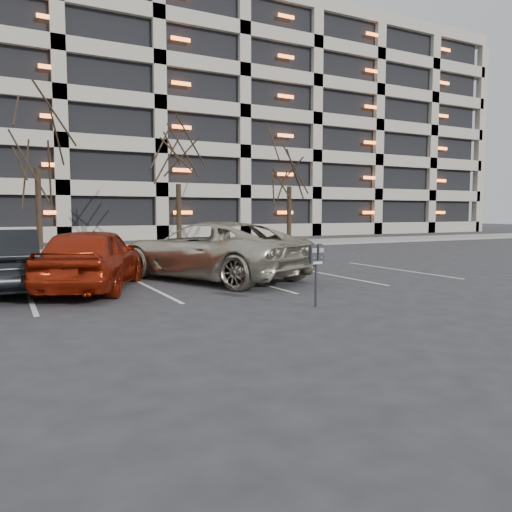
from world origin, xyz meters
TOP-DOWN VIEW (x-y plane):
  - ground at (0.00, 0.00)m, footprint 140.00×140.00m
  - sidewalk at (0.00, 16.00)m, footprint 80.00×4.00m
  - stall_lines at (-1.40, 2.30)m, footprint 16.90×5.20m
  - parking_garage at (12.00, 33.84)m, footprint 52.00×20.00m
  - tree_b at (-3.00, 16.00)m, footprint 3.91×3.91m
  - tree_c at (4.00, 16.00)m, footprint 3.36×3.36m
  - tree_d at (11.00, 16.00)m, footprint 3.39×3.39m
  - parking_meter at (0.89, -1.83)m, footprint 0.32×0.13m
  - suv_silver at (0.59, 3.08)m, footprint 4.90×6.52m
  - car_red at (-2.74, 2.52)m, footprint 3.54×4.94m
  - car_dark at (-4.73, 3.32)m, footprint 1.69×4.58m

SIDE VIEW (x-z plane):
  - ground at x=0.00m, z-range 0.00..0.00m
  - stall_lines at x=-1.40m, z-range 0.00..0.01m
  - sidewalk at x=0.00m, z-range 0.00..0.12m
  - car_dark at x=-4.73m, z-range 0.00..1.50m
  - car_red at x=-2.74m, z-range 0.00..1.56m
  - suv_silver at x=0.59m, z-range 0.00..1.65m
  - parking_meter at x=0.89m, z-range 0.33..1.58m
  - tree_c at x=4.00m, z-range 1.70..9.33m
  - tree_d at x=11.00m, z-range 1.71..9.43m
  - tree_b at x=-3.00m, z-range 1.98..10.87m
  - parking_garage at x=12.00m, z-range -0.24..18.76m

